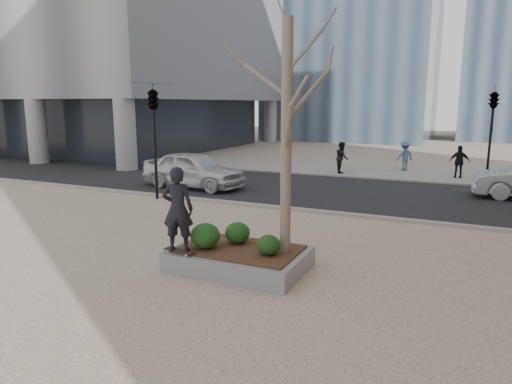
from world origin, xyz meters
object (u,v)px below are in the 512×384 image
at_px(skateboard, 179,252).
at_px(skateboarder, 178,209).
at_px(planter, 239,259).
at_px(police_car, 194,170).

xyz_separation_m(skateboard, skateboarder, (0.00, -0.00, 0.98)).
height_order(planter, police_car, police_car).
bearing_deg(planter, skateboarder, -144.30).
distance_m(skateboarder, police_car, 10.54).
bearing_deg(planter, skateboard, -144.30).
bearing_deg(skateboarder, skateboard, -108.34).
distance_m(planter, skateboarder, 1.84).
height_order(planter, skateboarder, skateboarder).
distance_m(planter, police_car, 10.51).
height_order(planter, skateboard, skateboard).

